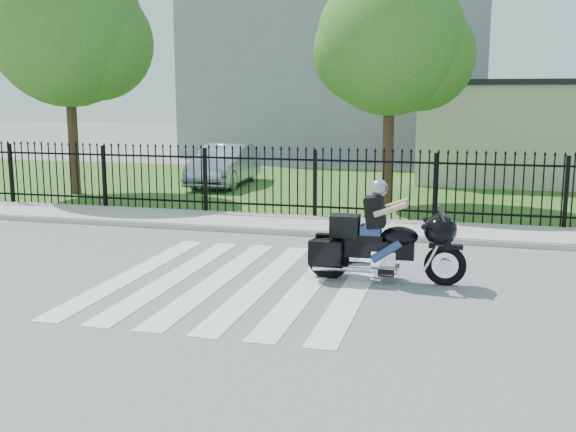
# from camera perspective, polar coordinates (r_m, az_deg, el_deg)

# --- Properties ---
(ground) EXTENTS (120.00, 120.00, 0.00)m
(ground) POSITION_cam_1_polar(r_m,az_deg,el_deg) (11.73, -4.12, -5.55)
(ground) COLOR slate
(ground) RESTS_ON ground
(crosswalk) EXTENTS (5.00, 5.50, 0.01)m
(crosswalk) POSITION_cam_1_polar(r_m,az_deg,el_deg) (11.73, -4.12, -5.53)
(crosswalk) COLOR silver
(crosswalk) RESTS_ON ground
(sidewalk) EXTENTS (40.00, 2.00, 0.12)m
(sidewalk) POSITION_cam_1_polar(r_m,az_deg,el_deg) (16.40, 1.52, -0.75)
(sidewalk) COLOR #ADAAA3
(sidewalk) RESTS_ON ground
(curb) EXTENTS (40.00, 0.12, 0.12)m
(curb) POSITION_cam_1_polar(r_m,az_deg,el_deg) (15.45, 0.67, -1.44)
(curb) COLOR #ADAAA3
(curb) RESTS_ON ground
(grass_strip) EXTENTS (40.00, 12.00, 0.02)m
(grass_strip) POSITION_cam_1_polar(r_m,az_deg,el_deg) (23.19, 5.50, 2.32)
(grass_strip) COLOR #366121
(grass_strip) RESTS_ON ground
(iron_fence) EXTENTS (26.00, 0.04, 1.80)m
(iron_fence) POSITION_cam_1_polar(r_m,az_deg,el_deg) (17.23, 2.30, 2.61)
(iron_fence) COLOR black
(iron_fence) RESTS_ON ground
(tree_left) EXTENTS (4.80, 4.80, 7.58)m
(tree_left) POSITION_cam_1_polar(r_m,az_deg,el_deg) (22.80, -18.21, 14.74)
(tree_left) COLOR #382316
(tree_left) RESTS_ON ground
(tree_mid) EXTENTS (4.20, 4.20, 6.78)m
(tree_mid) POSITION_cam_1_polar(r_m,az_deg,el_deg) (19.85, 8.70, 14.40)
(tree_mid) COLOR #382316
(tree_mid) RESTS_ON ground
(building_low) EXTENTS (10.00, 6.00, 3.50)m
(building_low) POSITION_cam_1_polar(r_m,az_deg,el_deg) (26.92, 21.98, 6.45)
(building_low) COLOR beige
(building_low) RESTS_ON ground
(building_low_roof) EXTENTS (10.20, 6.20, 0.20)m
(building_low_roof) POSITION_cam_1_polar(r_m,az_deg,el_deg) (26.88, 22.25, 10.38)
(building_low_roof) COLOR black
(building_low_roof) RESTS_ON building_low
(building_tall) EXTENTS (15.00, 10.00, 12.00)m
(building_tall) POSITION_cam_1_polar(r_m,az_deg,el_deg) (37.38, 4.58, 14.53)
(building_tall) COLOR gray
(building_tall) RESTS_ON ground
(motorcycle_rider) EXTENTS (2.74, 0.81, 1.81)m
(motorcycle_rider) POSITION_cam_1_polar(r_m,az_deg,el_deg) (11.69, 7.89, -1.94)
(motorcycle_rider) COLOR black
(motorcycle_rider) RESTS_ON ground
(parked_car) EXTENTS (1.69, 4.43, 1.44)m
(parked_car) POSITION_cam_1_polar(r_m,az_deg,el_deg) (23.87, -5.42, 4.32)
(parked_car) COLOR #8B97AF
(parked_car) RESTS_ON grass_strip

